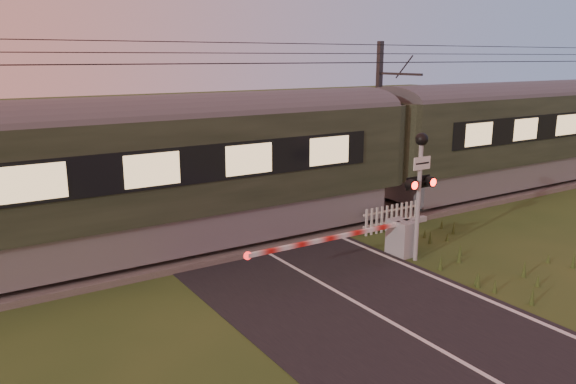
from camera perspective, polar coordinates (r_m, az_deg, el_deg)
ground at (r=13.14m, az=9.07°, el=-12.27°), size 160.00×160.00×0.00m
road at (r=12.99m, az=9.83°, el=-12.57°), size 6.00×140.00×0.03m
track_bed at (r=18.10m, az=-4.69°, el=-4.58°), size 140.00×3.40×0.39m
overhead_wires at (r=17.21m, az=-5.07°, el=13.63°), size 120.00×0.62×0.62m
train at (r=20.73m, az=9.23°, el=4.38°), size 46.41×3.20×4.33m
boom_gate at (r=16.65m, az=10.76°, el=-4.54°), size 6.17×0.81×1.07m
crossing_signal at (r=15.96m, az=13.25°, el=1.79°), size 0.94×0.37×3.68m
picket_fence at (r=19.12m, az=10.48°, el=-2.56°), size 2.42×0.08×0.90m
catenary_mast at (r=23.54m, az=9.25°, el=7.54°), size 0.20×2.45×6.31m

